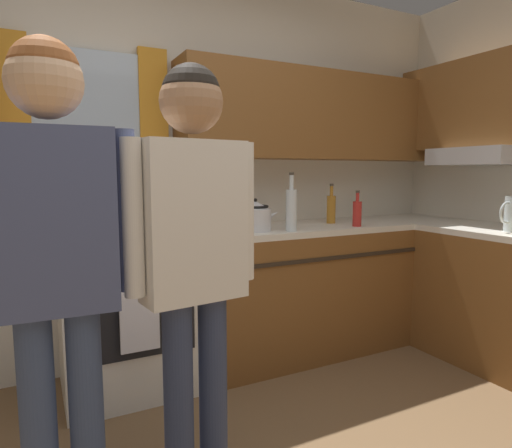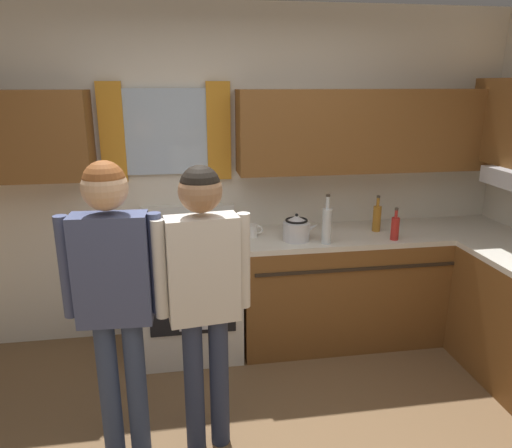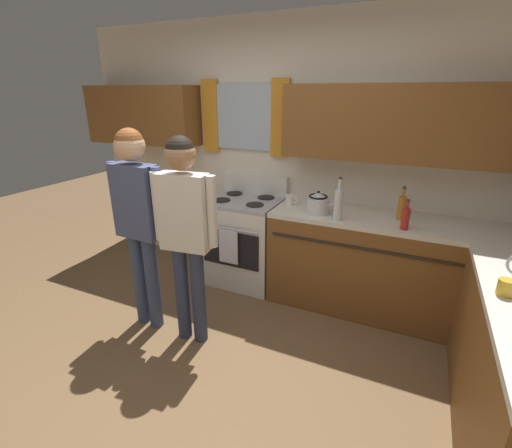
# 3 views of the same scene
# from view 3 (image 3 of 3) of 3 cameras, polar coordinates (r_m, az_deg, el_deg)

# --- Properties ---
(ground_plane) EXTENTS (12.00, 12.00, 0.00)m
(ground_plane) POSITION_cam_3_polar(r_m,az_deg,el_deg) (2.77, -11.60, -23.96)
(ground_plane) COLOR brown
(back_wall_unit) EXTENTS (4.60, 0.42, 2.60)m
(back_wall_unit) POSITION_cam_3_polar(r_m,az_deg,el_deg) (3.61, 4.78, 12.75)
(back_wall_unit) COLOR silver
(back_wall_unit) RESTS_ON ground
(kitchen_counter_run) EXTENTS (2.20, 2.23, 0.90)m
(kitchen_counter_run) POSITION_cam_3_polar(r_m,az_deg,el_deg) (3.00, 26.90, -11.28)
(kitchen_counter_run) COLOR brown
(kitchen_counter_run) RESTS_ON ground
(stove_oven) EXTENTS (0.73, 0.67, 1.10)m
(stove_oven) POSITION_cam_3_polar(r_m,az_deg,el_deg) (3.74, -1.79, -2.38)
(stove_oven) COLOR silver
(stove_oven) RESTS_ON ground
(bottle_oil_amber) EXTENTS (0.06, 0.06, 0.29)m
(bottle_oil_amber) POSITION_cam_3_polar(r_m,az_deg,el_deg) (3.22, 22.24, 2.50)
(bottle_oil_amber) COLOR #B27223
(bottle_oil_amber) RESTS_ON kitchen_counter_run
(bottle_sauce_red) EXTENTS (0.06, 0.06, 0.25)m
(bottle_sauce_red) POSITION_cam_3_polar(r_m,az_deg,el_deg) (3.01, 22.78, 0.87)
(bottle_sauce_red) COLOR red
(bottle_sauce_red) RESTS_ON kitchen_counter_run
(bottle_tall_clear) EXTENTS (0.07, 0.07, 0.37)m
(bottle_tall_clear) POSITION_cam_3_polar(r_m,az_deg,el_deg) (3.04, 13.01, 3.15)
(bottle_tall_clear) COLOR silver
(bottle_tall_clear) RESTS_ON kitchen_counter_run
(mug_ceramic_white) EXTENTS (0.13, 0.08, 0.09)m
(mug_ceramic_white) POSITION_cam_3_polar(r_m,az_deg,el_deg) (3.42, 5.48, 3.87)
(mug_ceramic_white) COLOR white
(mug_ceramic_white) RESTS_ON kitchen_counter_run
(mug_mustard_yellow) EXTENTS (0.12, 0.08, 0.09)m
(mug_mustard_yellow) POSITION_cam_3_polar(r_m,az_deg,el_deg) (2.33, 35.11, -8.29)
(mug_mustard_yellow) COLOR gold
(mug_mustard_yellow) RESTS_ON kitchen_counter_run
(stovetop_kettle) EXTENTS (0.27, 0.20, 0.21)m
(stovetop_kettle) POSITION_cam_3_polar(r_m,az_deg,el_deg) (3.20, 9.88, 3.34)
(stovetop_kettle) COLOR silver
(stovetop_kettle) RESTS_ON kitchen_counter_run
(adult_left) EXTENTS (0.52, 0.23, 1.67)m
(adult_left) POSITION_cam_3_polar(r_m,az_deg,el_deg) (2.95, -18.44, 2.29)
(adult_left) COLOR #38476B
(adult_left) RESTS_ON ground
(adult_in_plaid) EXTENTS (0.51, 0.22, 1.64)m
(adult_in_plaid) POSITION_cam_3_polar(r_m,az_deg,el_deg) (2.66, -11.30, 0.60)
(adult_in_plaid) COLOR #2D3856
(adult_in_plaid) RESTS_ON ground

